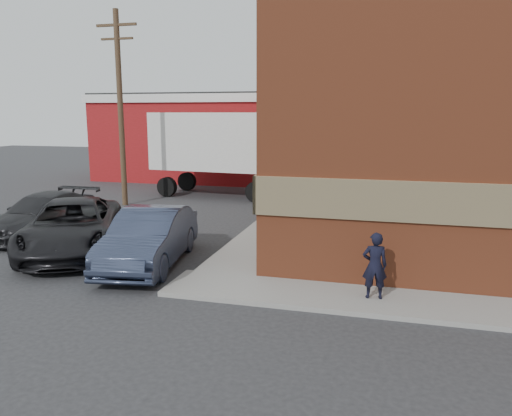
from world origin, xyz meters
The scene contains 11 objects.
ground centered at (0.00, 0.00, 0.00)m, with size 90.00×90.00×0.00m, color #28282B.
brick_building centered at (8.50, 9.00, 4.68)m, with size 14.25×18.25×9.36m.
sidewalk_south centered at (7.50, -0.90, 0.06)m, with size 16.00×1.80×0.12m, color gray.
sidewalk_west centered at (0.60, 9.00, 0.06)m, with size 1.80×18.00×0.12m, color gray.
warehouse centered at (-6.00, 20.00, 2.81)m, with size 16.30×8.30×5.60m.
utility_pole centered at (-7.50, 9.00, 4.75)m, with size 2.00×0.26×9.00m.
man centered at (4.57, -0.84, 0.91)m, with size 0.58×0.38×1.58m, color black.
sedan centered at (-1.86, 0.50, 0.82)m, with size 1.74×4.98×1.64m, color #323A53.
suv_a centered at (-4.89, 1.15, 0.83)m, with size 2.74×5.95×1.65m, color black.
suv_b centered at (-7.35, 2.90, 0.74)m, with size 2.07×5.08×1.47m, color #242427.
box_truck centered at (-3.14, 12.67, 2.54)m, with size 9.09×3.36×4.40m.
Camera 1 is at (4.80, -12.27, 4.40)m, focal length 35.00 mm.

